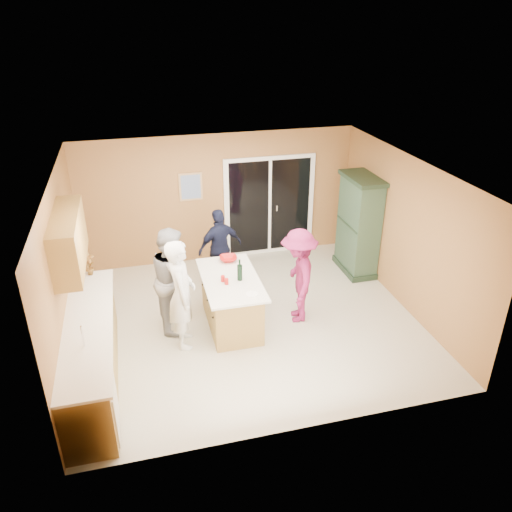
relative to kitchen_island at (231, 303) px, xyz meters
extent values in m
plane|color=beige|center=(0.30, 0.02, -0.40)|extent=(5.50, 5.50, 0.00)
cube|color=white|center=(0.30, 0.02, 2.20)|extent=(5.50, 5.00, 0.10)
cube|color=tan|center=(0.30, 2.52, 0.90)|extent=(5.50, 0.10, 2.60)
cube|color=tan|center=(0.30, -2.48, 0.90)|extent=(5.50, 0.10, 2.60)
cube|color=tan|center=(-2.45, 0.02, 0.90)|extent=(0.10, 5.00, 2.60)
cube|color=tan|center=(3.05, 0.02, 0.90)|extent=(0.10, 5.00, 2.60)
cube|color=#A3843F|center=(-2.15, -0.88, 0.05)|extent=(0.60, 3.00, 0.90)
cube|color=silver|center=(-2.14, -1.98, 0.00)|extent=(0.62, 0.60, 0.72)
cube|color=silver|center=(-2.13, -0.88, 0.52)|extent=(0.65, 3.05, 0.04)
cylinder|color=silver|center=(-2.15, -1.38, 0.69)|extent=(0.02, 0.02, 0.30)
cube|color=#A3843F|center=(-2.28, -0.18, 1.47)|extent=(0.35, 1.60, 0.75)
cube|color=white|center=(1.35, 2.49, 0.65)|extent=(1.90, 0.05, 2.10)
cube|color=black|center=(1.35, 2.47, 0.65)|extent=(1.70, 0.03, 1.94)
cube|color=white|center=(1.35, 2.47, 0.65)|extent=(0.06, 0.04, 1.94)
cube|color=silver|center=(1.50, 2.46, 0.60)|extent=(0.02, 0.03, 0.12)
cube|color=tan|center=(-0.25, 2.50, 1.20)|extent=(0.46, 0.03, 0.56)
cube|color=#4A6499|center=(-0.25, 2.48, 1.20)|extent=(0.38, 0.02, 0.48)
cube|color=#A3843F|center=(0.00, 0.00, 0.01)|extent=(0.76, 1.46, 0.83)
cube|color=silver|center=(0.00, 0.00, 0.44)|extent=(0.90, 1.65, 0.04)
cube|color=black|center=(0.00, 0.00, -0.36)|extent=(0.68, 1.38, 0.09)
cube|color=#1E301F|center=(2.79, 1.26, -0.35)|extent=(0.54, 1.02, 0.12)
cube|color=#365238|center=(2.79, 1.26, 0.56)|extent=(0.48, 0.96, 1.81)
cube|color=#1E301F|center=(2.79, 1.26, 1.50)|extent=(0.56, 1.06, 0.08)
imported|color=silver|center=(-0.82, -0.33, 0.48)|extent=(0.47, 0.67, 1.76)
imported|color=#A3A3A5|center=(-0.88, 0.21, 0.46)|extent=(0.73, 0.90, 1.73)
imported|color=black|center=(0.10, 1.40, 0.35)|extent=(0.95, 0.62, 1.50)
imported|color=#811C51|center=(1.11, -0.10, 0.40)|extent=(0.80, 1.14, 1.61)
imported|color=red|center=(0.09, 0.62, 0.49)|extent=(0.33, 0.33, 0.07)
imported|color=#B12611|center=(-2.15, 0.54, 0.72)|extent=(0.21, 0.15, 0.38)
cylinder|color=red|center=(-0.10, -0.16, 0.51)|extent=(0.08, 0.08, 0.09)
cylinder|color=red|center=(-0.13, -0.06, 0.51)|extent=(0.07, 0.07, 0.10)
cylinder|color=black|center=(0.13, -0.08, 0.59)|extent=(0.08, 0.08, 0.26)
cylinder|color=black|center=(0.13, -0.08, 0.77)|extent=(0.03, 0.03, 0.10)
cylinder|color=white|center=(0.21, -0.57, 0.46)|extent=(0.23, 0.23, 0.01)
camera|label=1|loc=(-1.34, -6.82, 4.32)|focal=35.00mm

